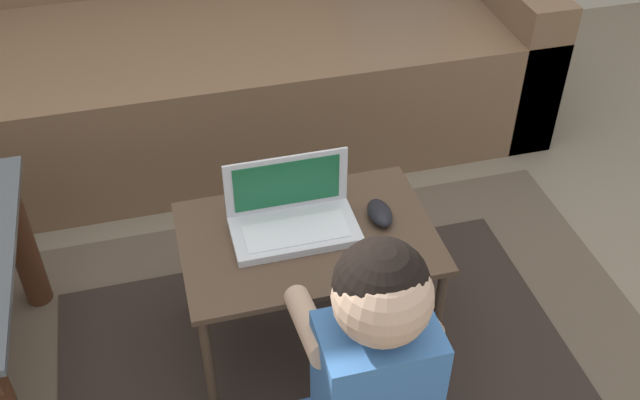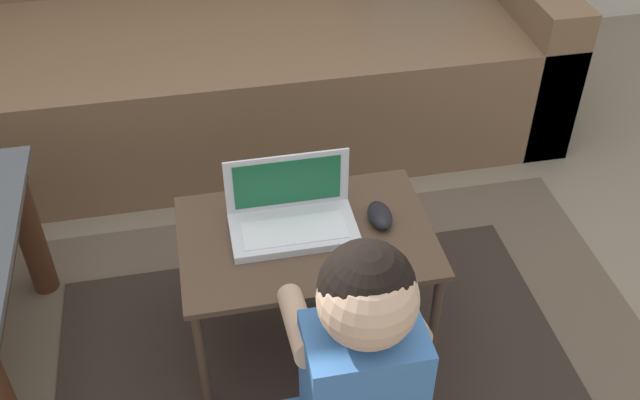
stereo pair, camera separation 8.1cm
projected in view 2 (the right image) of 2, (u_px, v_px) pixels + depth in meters
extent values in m
plane|color=#7F705B|center=(357.00, 393.00, 1.89)|extent=(16.00, 16.00, 0.00)
cube|color=brown|center=(323.00, 399.00, 1.87)|extent=(1.82, 1.47, 0.01)
cube|color=#2D231E|center=(323.00, 398.00, 1.86)|extent=(1.31, 1.06, 0.00)
cube|color=brown|center=(233.00, 71.00, 2.71)|extent=(2.23, 0.95, 0.42)
cube|color=brown|center=(505.00, 29.00, 2.82)|extent=(0.16, 0.95, 0.55)
cylinder|color=#422314|center=(29.00, 231.00, 2.03)|extent=(0.07, 0.07, 0.44)
cube|color=#4C3828|center=(306.00, 237.00, 1.79)|extent=(0.61, 0.41, 0.02)
cylinder|color=#4C3828|center=(203.00, 363.00, 1.74)|extent=(0.02, 0.02, 0.36)
cylinder|color=#4C3828|center=(434.00, 327.00, 1.82)|extent=(0.02, 0.02, 0.36)
cylinder|color=#4C3828|center=(192.00, 258.00, 2.01)|extent=(0.02, 0.02, 0.36)
cylinder|color=#4C3828|center=(394.00, 230.00, 2.09)|extent=(0.02, 0.02, 0.36)
cube|color=silver|center=(294.00, 230.00, 1.79)|extent=(0.30, 0.16, 0.02)
cube|color=silver|center=(294.00, 230.00, 1.77)|extent=(0.25, 0.10, 0.00)
cube|color=silver|center=(287.00, 182.00, 1.79)|extent=(0.30, 0.01, 0.15)
cube|color=#196038|center=(287.00, 183.00, 1.79)|extent=(0.26, 0.00, 0.13)
ellipsoid|color=black|center=(380.00, 215.00, 1.81)|extent=(0.06, 0.10, 0.04)
cube|color=#3D70B2|center=(362.00, 389.00, 1.51)|extent=(0.23, 0.17, 0.34)
sphere|color=tan|center=(368.00, 299.00, 1.34)|extent=(0.19, 0.19, 0.19)
sphere|color=black|center=(367.00, 288.00, 1.34)|extent=(0.18, 0.18, 0.18)
cylinder|color=tan|center=(298.00, 324.00, 1.53)|extent=(0.06, 0.25, 0.13)
cylinder|color=tan|center=(401.00, 308.00, 1.56)|extent=(0.06, 0.25, 0.13)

